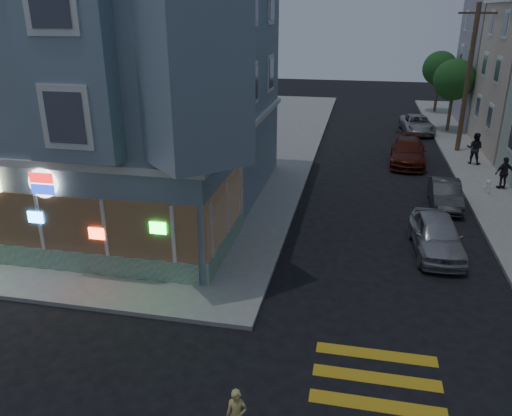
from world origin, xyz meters
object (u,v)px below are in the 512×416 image
(street_tree_near, at_px, (454,80))
(parked_car_a, at_px, (437,235))
(parked_car_b, at_px, (445,194))
(pedestrian_b, at_px, (504,173))
(running_child, at_px, (237,415))
(pedestrian_a, at_px, (475,148))
(utility_pole, at_px, (468,78))
(fire_hydrant, at_px, (488,186))
(parked_car_d, at_px, (417,124))
(street_tree_far, at_px, (440,69))
(traffic_signal, at_px, (190,192))
(parked_car_c, at_px, (408,152))

(street_tree_near, distance_m, parked_car_a, 22.08)
(street_tree_near, distance_m, parked_car_b, 16.88)
(street_tree_near, height_order, pedestrian_b, street_tree_near)
(running_child, bearing_deg, parked_car_b, 60.96)
(pedestrian_a, bearing_deg, running_child, 88.85)
(street_tree_near, xyz_separation_m, running_child, (-8.70, -31.85, -3.31))
(running_child, height_order, parked_car_b, running_child)
(utility_pole, relative_size, street_tree_near, 1.70)
(pedestrian_b, bearing_deg, fire_hydrant, 24.76)
(pedestrian_a, bearing_deg, fire_hydrant, 107.09)
(parked_car_a, bearing_deg, parked_car_d, 84.15)
(parked_car_b, height_order, parked_car_d, parked_car_d)
(utility_pole, distance_m, street_tree_far, 14.03)
(pedestrian_a, bearing_deg, traffic_signal, 73.87)
(parked_car_b, xyz_separation_m, fire_hydrant, (2.28, 1.89, -0.09))
(running_child, bearing_deg, pedestrian_b, 55.74)
(street_tree_near, xyz_separation_m, pedestrian_a, (0.19, -9.05, -2.85))
(utility_pole, bearing_deg, running_child, -108.20)
(parked_car_d, height_order, traffic_signal, traffic_signal)
(parked_car_b, bearing_deg, traffic_signal, -134.79)
(street_tree_far, height_order, pedestrian_b, street_tree_far)
(parked_car_b, bearing_deg, street_tree_near, 83.14)
(street_tree_near, height_order, running_child, street_tree_near)
(utility_pole, bearing_deg, parked_car_b, -101.90)
(parked_car_a, height_order, parked_car_d, parked_car_a)
(pedestrian_a, relative_size, parked_car_b, 0.50)
(parked_car_a, relative_size, parked_car_c, 0.85)
(pedestrian_b, distance_m, traffic_signal, 17.48)
(running_child, bearing_deg, parked_car_c, 70.39)
(running_child, bearing_deg, street_tree_far, 70.84)
(street_tree_far, xyz_separation_m, traffic_signal, (-11.82, -33.42, -0.74))
(fire_hydrant, bearing_deg, street_tree_far, 89.74)
(running_child, distance_m, parked_car_a, 11.56)
(parked_car_b, height_order, fire_hydrant, parked_car_b)
(parked_car_c, xyz_separation_m, fire_hydrant, (3.50, -5.16, -0.21))
(traffic_signal, bearing_deg, pedestrian_a, 64.04)
(utility_pole, bearing_deg, parked_car_c, -135.60)
(parked_car_c, bearing_deg, traffic_signal, -113.28)
(pedestrian_a, xyz_separation_m, parked_car_d, (-2.49, 8.49, -0.43))
(utility_pole, bearing_deg, pedestrian_a, -82.77)
(street_tree_far, bearing_deg, traffic_signal, -109.49)
(pedestrian_a, xyz_separation_m, parked_car_c, (-3.79, -0.28, -0.36))
(parked_car_a, xyz_separation_m, fire_hydrant, (3.31, 7.09, -0.20))
(parked_car_d, bearing_deg, parked_car_b, -94.96)
(street_tree_far, height_order, parked_car_d, street_tree_far)
(street_tree_near, height_order, fire_hydrant, street_tree_near)
(utility_pole, relative_size, pedestrian_a, 4.82)
(utility_pole, distance_m, street_tree_near, 6.06)
(running_child, xyz_separation_m, traffic_signal, (-3.12, 6.44, 2.57))
(traffic_signal, bearing_deg, parked_car_b, 54.09)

